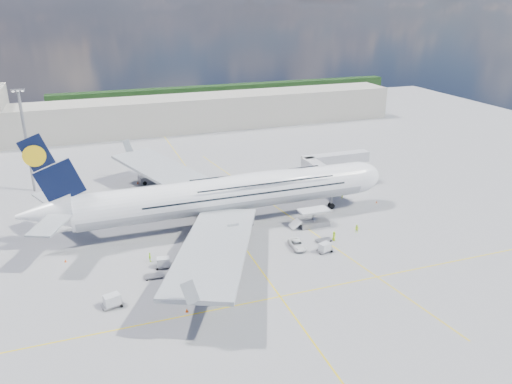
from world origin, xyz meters
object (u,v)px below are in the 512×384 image
object	(u,v)px
dolly_nose_near	(325,247)
service_van	(297,245)
light_mast	(26,140)
baggage_tug	(221,247)
dolly_back	(154,276)
dolly_row_b	(163,262)
cone_tail	(65,261)
dolly_row_a	(112,301)
cone_wing_right_outer	(187,310)
crew_nose	(342,196)
crew_tug	(223,262)
cone_nose	(377,202)
dolly_nose_far	(324,240)
cone_wing_right_inner	(183,268)
airliner	(228,194)
cargo_loader	(313,220)
crew_van	(334,236)
cone_wing_left_outer	(138,183)
crew_wing	(150,257)
catering_truck_inner	(204,201)
jet_bridge	(329,164)
crew_loader	(357,229)
cone_wing_left_inner	(191,196)
dolly_row_c	(223,280)

from	to	relation	value
dolly_nose_near	service_van	world-z (taller)	dolly_nose_near
light_mast	service_van	size ratio (longest dim) A/B	4.86
service_van	baggage_tug	bearing A→B (deg)	170.07
dolly_back	dolly_row_b	bearing A→B (deg)	56.79
dolly_nose_near	cone_tail	bearing A→B (deg)	143.98
dolly_row_a	cone_wing_right_outer	world-z (taller)	dolly_row_a
crew_nose	dolly_row_a	bearing A→B (deg)	-175.83
crew_tug	cone_wing_right_outer	bearing A→B (deg)	-120.14
service_van	cone_nose	size ratio (longest dim) A/B	9.35
dolly_nose_far	cone_wing_right_inner	bearing A→B (deg)	177.10
airliner	cargo_loader	world-z (taller)	airliner
dolly_back	cone_nose	bearing A→B (deg)	20.00
dolly_nose_far	crew_van	xyz separation A→B (m)	(2.15, -0.27, 0.64)
cone_wing_left_outer	crew_wing	bearing A→B (deg)	-94.22
crew_tug	cone_wing_right_inner	bearing A→B (deg)	177.93
dolly_row_a	dolly_nose_far	distance (m)	42.43
airliner	dolly_row_b	bearing A→B (deg)	-139.17
service_van	crew_wing	world-z (taller)	crew_wing
cargo_loader	cone_wing_right_inner	distance (m)	31.14
catering_truck_inner	cone_wing_left_outer	distance (m)	24.81
dolly_row_a	cone_wing_right_outer	size ratio (longest dim) A/B	5.78
airliner	light_mast	world-z (taller)	light_mast
dolly_back	cone_wing_left_outer	world-z (taller)	cone_wing_left_outer
dolly_row_a	cone_wing_left_outer	world-z (taller)	dolly_row_a
dolly_back	dolly_nose_far	xyz separation A→B (m)	(33.97, 2.45, -0.01)
light_mast	cone_tail	bearing A→B (deg)	-80.06
jet_bridge	dolly_back	world-z (taller)	jet_bridge
light_mast	dolly_nose_near	bearing A→B (deg)	-44.95
dolly_back	crew_van	distance (m)	36.18
dolly_back	crew_wing	bearing A→B (deg)	91.06
catering_truck_inner	crew_nose	size ratio (longest dim) A/B	3.91
cone_wing_left_outer	cone_wing_right_outer	distance (m)	60.79
crew_tug	crew_wing	bearing A→B (deg)	160.98
crew_loader	crew_tug	distance (m)	30.11
crew_nose	cone_tail	size ratio (longest dim) A/B	2.63
crew_tug	cone_wing_left_inner	size ratio (longest dim) A/B	2.70
cargo_loader	crew_tug	distance (m)	25.04
baggage_tug	cone_wing_left_outer	world-z (taller)	baggage_tug
cone_wing_right_inner	crew_van	bearing A→B (deg)	2.24
dolly_row_c	cone_wing_left_inner	xyz separation A→B (m)	(3.47, 40.34, 0.00)
dolly_row_a	cargo_loader	bearing A→B (deg)	5.64
crew_nose	crew_tug	xyz separation A→B (m)	(-36.36, -21.73, 0.05)
baggage_tug	crew_van	xyz separation A→B (m)	(22.45, -3.21, 0.19)
dolly_back	dolly_nose_far	distance (m)	34.05
dolly_row_b	cone_nose	world-z (taller)	dolly_row_b
jet_bridge	crew_tug	world-z (taller)	jet_bridge
crew_wing	cone_nose	bearing A→B (deg)	-77.93
dolly_nose_far	cone_wing_right_outer	distance (m)	33.97
baggage_tug	crew_loader	size ratio (longest dim) A/B	1.72
crew_wing	light_mast	bearing A→B (deg)	26.62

